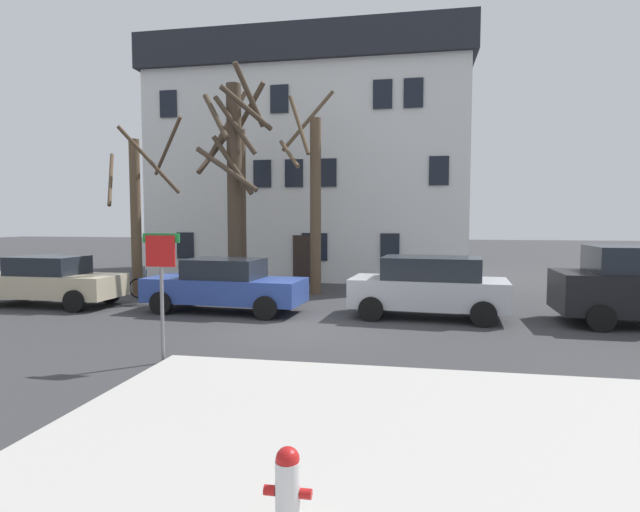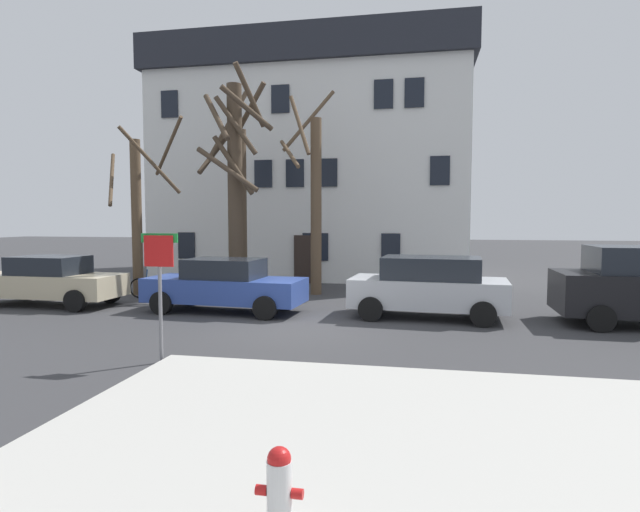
% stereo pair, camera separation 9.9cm
% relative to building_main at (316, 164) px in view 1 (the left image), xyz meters
% --- Properties ---
extents(ground_plane, '(120.00, 120.00, 0.00)m').
position_rel_building_main_xyz_m(ground_plane, '(2.17, -13.56, -5.65)').
color(ground_plane, '#38383A').
extents(sidewalk_slab, '(10.73, 7.80, 0.12)m').
position_rel_building_main_xyz_m(sidewalk_slab, '(5.81, -20.95, -5.59)').
color(sidewalk_slab, '#B7B5AD').
rests_on(sidewalk_slab, ground_plane).
extents(building_main, '(15.09, 9.30, 11.19)m').
position_rel_building_main_xyz_m(building_main, '(0.00, 0.00, 0.00)').
color(building_main, white).
rests_on(building_main, ground_plane).
extents(tree_bare_near, '(3.05, 3.48, 6.53)m').
position_rel_building_main_xyz_m(tree_bare_near, '(-4.93, -9.01, -2.47)').
color(tree_bare_near, brown).
rests_on(tree_bare_near, ground_plane).
extents(tree_bare_mid, '(2.67, 2.64, 8.27)m').
position_rel_building_main_xyz_m(tree_bare_mid, '(-1.46, -8.12, -1.39)').
color(tree_bare_mid, '#4C3D2D').
rests_on(tree_bare_mid, ground_plane).
extents(tree_bare_far, '(2.60, 2.71, 7.84)m').
position_rel_building_main_xyz_m(tree_bare_far, '(-1.54, -7.78, -2.04)').
color(tree_bare_far, '#4C3D2D').
rests_on(tree_bare_far, ground_plane).
extents(tree_bare_end, '(1.97, 2.89, 7.79)m').
position_rel_building_main_xyz_m(tree_bare_end, '(1.40, -7.63, -2.04)').
color(tree_bare_end, brown).
rests_on(tree_bare_end, ground_plane).
extents(car_beige_sedan, '(4.73, 2.04, 1.61)m').
position_rel_building_main_xyz_m(car_beige_sedan, '(-6.51, -11.77, -4.84)').
color(car_beige_sedan, '#C6B793').
rests_on(car_beige_sedan, ground_plane).
extents(car_blue_sedan, '(4.91, 2.22, 1.61)m').
position_rel_building_main_xyz_m(car_blue_sedan, '(-0.50, -11.77, -4.84)').
color(car_blue_sedan, '#2D4799').
rests_on(car_blue_sedan, ground_plane).
extents(car_silver_wagon, '(4.47, 2.37, 1.74)m').
position_rel_building_main_xyz_m(car_silver_wagon, '(5.53, -11.53, -4.75)').
color(car_silver_wagon, '#B7BABF').
rests_on(car_silver_wagon, ground_plane).
extents(fire_hydrant, '(0.42, 0.22, 0.73)m').
position_rel_building_main_xyz_m(fire_hydrant, '(4.10, -22.16, -5.15)').
color(fire_hydrant, silver).
rests_on(fire_hydrant, sidewalk_slab).
extents(street_sign_pole, '(0.76, 0.07, 2.53)m').
position_rel_building_main_xyz_m(street_sign_pole, '(0.33, -17.22, -3.87)').
color(street_sign_pole, slate).
rests_on(street_sign_pole, ground_plane).
extents(bicycle_leaning, '(1.75, 0.08, 1.03)m').
position_rel_building_main_xyz_m(bicycle_leaning, '(-4.01, -9.77, -5.29)').
color(bicycle_leaning, black).
rests_on(bicycle_leaning, ground_plane).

